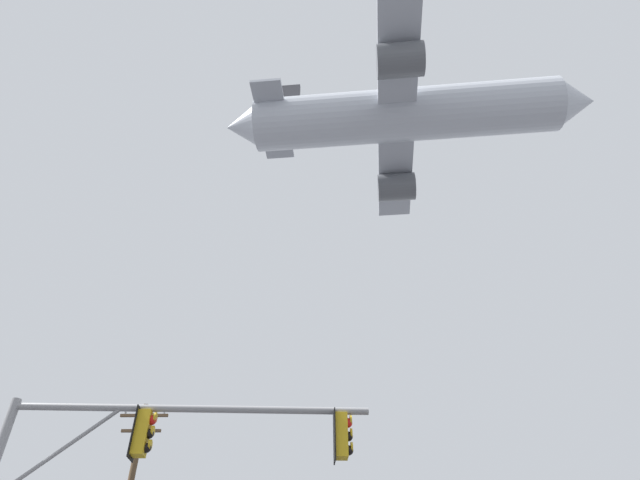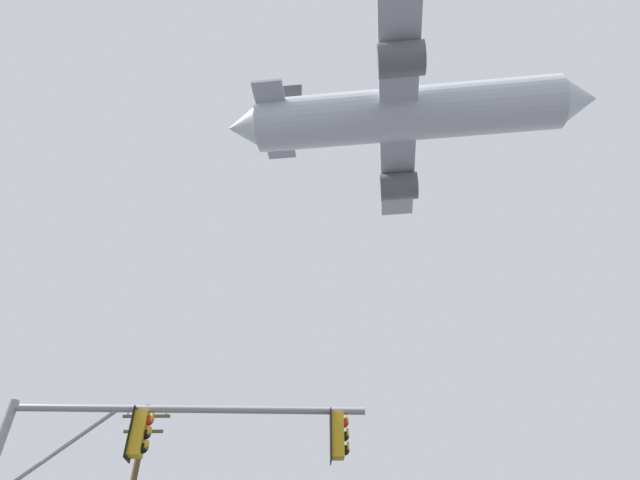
% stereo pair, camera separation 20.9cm
% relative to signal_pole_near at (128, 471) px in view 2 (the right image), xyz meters
% --- Properties ---
extents(signal_pole_near, '(7.55, 0.68, 5.97)m').
position_rel_signal_pole_near_xyz_m(signal_pole_near, '(0.00, 0.00, 0.00)').
color(signal_pole_near, gray).
rests_on(signal_pole_near, ground).
extents(airplane, '(30.33, 23.43, 8.27)m').
position_rel_signal_pole_near_xyz_m(airplane, '(10.52, 17.31, 32.08)').
color(airplane, '#B7BCC6').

